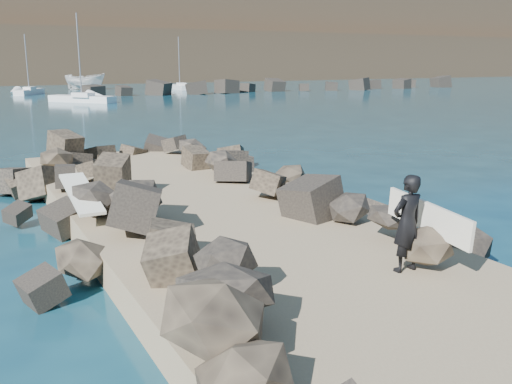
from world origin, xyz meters
The scene contains 13 objects.
ground centered at (0.00, 0.00, 0.00)m, with size 800.00×800.00×0.00m, color #0F384C.
jetty centered at (0.00, -2.00, 0.30)m, with size 6.00×26.00×0.60m, color #8C7759.
riprap_left centered at (-2.90, -1.50, 0.50)m, with size 2.60×22.00×1.00m, color black.
riprap_right centered at (2.90, -1.50, 0.50)m, with size 2.60×22.00×1.00m, color #262421.
breakwater_secondary centered at (35.00, 55.00, 0.60)m, with size 52.00×4.00×1.20m, color black.
headland centered at (10.00, 160.00, 16.00)m, with size 360.00×140.00×32.00m, color #2D4919.
surfboard_resting centered at (-2.77, 2.00, 1.04)m, with size 0.55×2.18×0.07m, color white.
boat_imported centered at (11.71, 73.06, 1.12)m, with size 2.18×5.79×2.24m, color silver.
surfer_with_board centered at (1.36, -3.84, 1.42)m, with size 0.84×2.02×1.63m.
sailboat_b centered at (3.12, 63.25, 0.35)m, with size 4.07×5.69×7.18m.
sailboat_f centered at (34.56, 96.64, 0.35)m, with size 2.80×4.89×6.08m.
sailboat_d centered at (23.44, 66.55, 0.35)m, with size 1.57×6.05×7.36m.
sailboat_c centered at (6.13, 47.26, 0.35)m, with size 5.70×6.50×8.57m.
Camera 1 is at (-5.05, -10.59, 4.01)m, focal length 40.00 mm.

